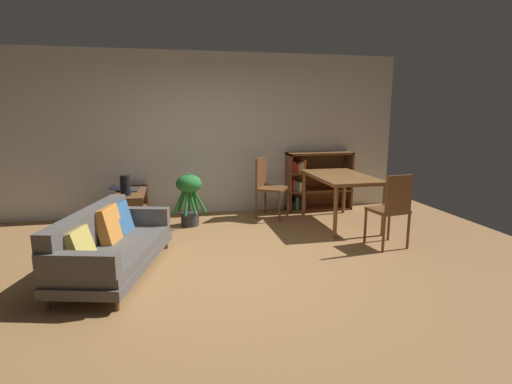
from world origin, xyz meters
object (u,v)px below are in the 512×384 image
Objects in this scene: desk_speaker at (125,185)px; dining_table at (341,180)px; potted_floor_plant at (189,193)px; media_console at (132,209)px; dining_chair_far at (392,207)px; open_laptop at (126,189)px; dining_chair_near at (268,184)px; bookshelf at (314,182)px; fabric_couch at (108,243)px.

dining_table is at bearing -5.72° from desk_speaker.
desk_speaker is 0.94m from potted_floor_plant.
media_console is 3.78m from dining_chair_far.
open_laptop is at bearing 94.45° from desk_speaker.
media_console is at bearing -177.51° from dining_chair_near.
dining_chair_far reaches higher than media_console.
bookshelf is at bearing 92.16° from dining_table.
dining_chair_near reaches higher than media_console.
open_laptop is at bearing 167.81° from dining_table.
dining_chair_far is at bearing -57.61° from dining_chair_near.
dining_table is (3.23, -0.70, 0.14)m from open_laptop.
media_console is at bearing 169.56° from dining_table.
potted_floor_plant is (0.91, 0.11, -0.18)m from desk_speaker.
desk_speaker is 0.20× the size of dining_table.
dining_chair_near reaches higher than potted_floor_plant.
dining_chair_near is (1.30, 0.25, 0.05)m from potted_floor_plant.
dining_chair_near reaches higher than fabric_couch.
dining_chair_far reaches higher than potted_floor_plant.
dining_table is (2.29, -0.43, 0.19)m from potted_floor_plant.
open_laptop is 1.51× the size of desk_speaker.
media_console is 1.14× the size of dining_chair_near.
fabric_couch is at bearing -139.00° from dining_chair_near.
open_laptop is (0.01, 1.98, 0.22)m from fabric_couch.
fabric_couch is 1.96× the size of dining_chair_near.
dining_table is (3.20, -0.32, 0.01)m from desk_speaker.
fabric_couch is 4.40× the size of open_laptop.
desk_speaker is at bearing 156.19° from dining_chair_far.
desk_speaker is (0.03, -0.38, 0.13)m from open_laptop.
bookshelf is (2.25, 0.62, -0.00)m from potted_floor_plant.
bookshelf is at bearing 95.66° from dining_chair_far.
media_console is at bearing 170.07° from potted_floor_plant.
potted_floor_plant is 2.34m from dining_table.
bookshelf is (3.20, 2.33, 0.17)m from fabric_couch.
potted_floor_plant is (0.87, -0.15, 0.24)m from media_console.
open_laptop is 0.31× the size of dining_table.
dining_chair_far is (3.34, -1.75, 0.28)m from media_console.
fabric_couch is at bearing -91.50° from desk_speaker.
open_laptop is 0.54× the size of potted_floor_plant.
dining_chair_near is (-0.99, 0.68, -0.14)m from dining_table.
dining_chair_near reaches higher than dining_chair_far.
fabric_couch is 1.66× the size of bookshelf.
potted_floor_plant is at bearing 169.36° from dining_table.
dining_table is (3.16, -0.58, 0.44)m from media_console.
dining_chair_near is 2.19m from dining_chair_far.
desk_speaker reaches higher than dining_table.
fabric_couch is at bearing -158.46° from dining_table.
dining_table reaches higher than open_laptop.
dining_chair_far is at bearing -27.70° from media_console.
media_console is at bearing 152.30° from dining_chair_far.
open_laptop is 0.40m from desk_speaker.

